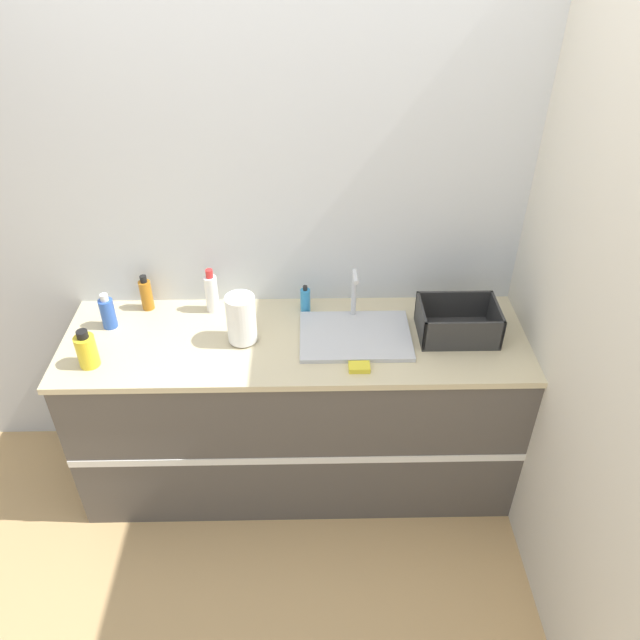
{
  "coord_description": "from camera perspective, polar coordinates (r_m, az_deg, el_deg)",
  "views": [
    {
      "loc": [
        0.06,
        -1.9,
        2.62
      ],
      "look_at": [
        0.11,
        0.28,
        1.02
      ],
      "focal_mm": 35.0,
      "sensor_mm": 36.0,
      "label": 1
    }
  ],
  "objects": [
    {
      "name": "ground_plane",
      "position": [
        3.24,
        -1.86,
        -17.77
      ],
      "size": [
        12.0,
        12.0,
        0.0
      ],
      "primitive_type": "plane",
      "color": "tan"
    },
    {
      "name": "wall_back",
      "position": [
        2.88,
        -2.28,
        8.9
      ],
      "size": [
        4.48,
        0.06,
        2.6
      ],
      "color": "silver",
      "rests_on": "ground_plane"
    },
    {
      "name": "wall_right",
      "position": [
        2.77,
        20.42,
        5.3
      ],
      "size": [
        0.06,
        2.62,
        2.6
      ],
      "color": "beige",
      "rests_on": "ground_plane"
    },
    {
      "name": "counter_cabinet",
      "position": [
        3.1,
        -1.99,
        -8.18
      ],
      "size": [
        2.1,
        0.65,
        0.9
      ],
      "color": "#514C47",
      "rests_on": "ground_plane"
    },
    {
      "name": "sink",
      "position": [
        2.8,
        3.23,
        -1.24
      ],
      "size": [
        0.5,
        0.36,
        0.27
      ],
      "color": "silver",
      "rests_on": "counter_cabinet"
    },
    {
      "name": "paper_towel_roll",
      "position": [
        2.74,
        -7.21,
        0.08
      ],
      "size": [
        0.13,
        0.13,
        0.23
      ],
      "color": "#4C4C51",
      "rests_on": "counter_cabinet"
    },
    {
      "name": "dish_rack",
      "position": [
        2.86,
        12.46,
        -0.36
      ],
      "size": [
        0.35,
        0.25,
        0.15
      ],
      "color": "#2D2D2D",
      "rests_on": "counter_cabinet"
    },
    {
      "name": "bottle_white_spray",
      "position": [
        2.97,
        -9.88,
        2.48
      ],
      "size": [
        0.06,
        0.06,
        0.22
      ],
      "color": "white",
      "rests_on": "counter_cabinet"
    },
    {
      "name": "bottle_blue",
      "position": [
        2.99,
        -18.84,
        0.66
      ],
      "size": [
        0.07,
        0.07,
        0.18
      ],
      "color": "#2D56B7",
      "rests_on": "counter_cabinet"
    },
    {
      "name": "bottle_amber",
      "position": [
        3.06,
        -15.6,
        2.29
      ],
      "size": [
        0.06,
        0.06,
        0.18
      ],
      "color": "#B26B19",
      "rests_on": "counter_cabinet"
    },
    {
      "name": "bottle_yellow",
      "position": [
        2.79,
        -20.56,
        -2.59
      ],
      "size": [
        0.09,
        0.09,
        0.18
      ],
      "color": "yellow",
      "rests_on": "counter_cabinet"
    },
    {
      "name": "soap_dispenser",
      "position": [
        2.93,
        -1.35,
        1.82
      ],
      "size": [
        0.05,
        0.05,
        0.14
      ],
      "color": "#338CCC",
      "rests_on": "counter_cabinet"
    },
    {
      "name": "sponge",
      "position": [
        2.63,
        3.61,
        -4.33
      ],
      "size": [
        0.09,
        0.06,
        0.02
      ],
      "color": "yellow",
      "rests_on": "counter_cabinet"
    }
  ]
}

